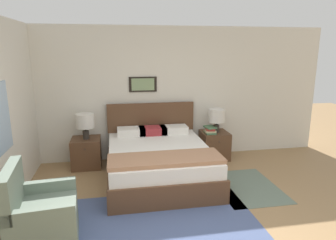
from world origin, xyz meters
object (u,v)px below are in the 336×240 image
object	(u,v)px
bed	(159,161)
table_lamp_by_door	(217,116)
armchair	(40,217)
table_lamp_near_window	(85,122)
nightstand_by_door	(214,145)
nightstand_near_window	(86,153)

from	to	relation	value
bed	table_lamp_by_door	size ratio (longest dim) A/B	4.44
armchair	table_lamp_by_door	world-z (taller)	table_lamp_by_door
armchair	table_lamp_near_window	xyz separation A→B (m)	(0.34, 2.22, 0.56)
bed	nightstand_by_door	xyz separation A→B (m)	(1.25, 0.77, -0.04)
armchair	nightstand_near_window	size ratio (longest dim) A/B	1.70
armchair	table_lamp_near_window	bearing A→B (deg)	165.19
nightstand_near_window	table_lamp_near_window	size ratio (longest dim) A/B	1.17
armchair	table_lamp_near_window	distance (m)	2.32
table_lamp_by_door	table_lamp_near_window	bearing A→B (deg)	180.00
nightstand_by_door	table_lamp_near_window	xyz separation A→B (m)	(-2.49, -0.02, 0.60)
nightstand_by_door	table_lamp_by_door	xyz separation A→B (m)	(0.02, -0.02, 0.60)
armchair	nightstand_by_door	xyz separation A→B (m)	(2.83, 2.24, -0.04)
armchair	nightstand_by_door	size ratio (longest dim) A/B	1.70
nightstand_by_door	table_lamp_near_window	bearing A→B (deg)	-179.63
nightstand_near_window	nightstand_by_door	xyz separation A→B (m)	(2.50, 0.00, 0.00)
nightstand_near_window	table_lamp_near_window	world-z (taller)	table_lamp_near_window
table_lamp_near_window	table_lamp_by_door	distance (m)	2.51
bed	table_lamp_near_window	size ratio (longest dim) A/B	4.44
armchair	nightstand_by_door	bearing A→B (deg)	122.22
nightstand_near_window	table_lamp_by_door	size ratio (longest dim) A/B	1.17
nightstand_near_window	table_lamp_near_window	distance (m)	0.60
bed	table_lamp_by_door	world-z (taller)	bed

